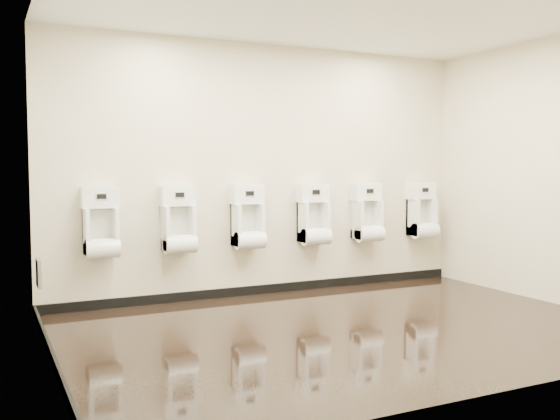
# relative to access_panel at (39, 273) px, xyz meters

# --- Properties ---
(ground) EXTENTS (5.00, 3.50, 0.00)m
(ground) POSITION_rel_access_panel_xyz_m (2.48, -1.20, -0.50)
(ground) COLOR black
(ground) RESTS_ON ground
(ceiling) EXTENTS (5.00, 3.50, 0.00)m
(ceiling) POSITION_rel_access_panel_xyz_m (2.48, -1.20, 2.30)
(ceiling) COLOR silver
(back_wall) EXTENTS (5.00, 0.02, 2.80)m
(back_wall) POSITION_rel_access_panel_xyz_m (2.48, 0.55, 0.90)
(back_wall) COLOR beige
(back_wall) RESTS_ON ground
(front_wall) EXTENTS (5.00, 0.02, 2.80)m
(front_wall) POSITION_rel_access_panel_xyz_m (2.48, -2.95, 0.90)
(front_wall) COLOR beige
(front_wall) RESTS_ON ground
(left_wall) EXTENTS (0.02, 3.50, 2.80)m
(left_wall) POSITION_rel_access_panel_xyz_m (-0.02, -1.20, 0.90)
(left_wall) COLOR beige
(left_wall) RESTS_ON ground
(right_wall) EXTENTS (0.02, 3.50, 2.80)m
(right_wall) POSITION_rel_access_panel_xyz_m (4.98, -1.20, 0.90)
(right_wall) COLOR beige
(right_wall) RESTS_ON ground
(tile_overlay_left) EXTENTS (0.01, 3.50, 2.80)m
(tile_overlay_left) POSITION_rel_access_panel_xyz_m (-0.01, -1.20, 0.90)
(tile_overlay_left) COLOR white
(tile_overlay_left) RESTS_ON ground
(skirting_back) EXTENTS (5.00, 0.02, 0.10)m
(skirting_back) POSITION_rel_access_panel_xyz_m (2.48, 0.54, -0.45)
(skirting_back) COLOR black
(skirting_back) RESTS_ON ground
(skirting_left) EXTENTS (0.02, 3.50, 0.10)m
(skirting_left) POSITION_rel_access_panel_xyz_m (-0.01, -1.20, -0.45)
(skirting_left) COLOR black
(skirting_left) RESTS_ON ground
(access_panel) EXTENTS (0.04, 0.25, 0.25)m
(access_panel) POSITION_rel_access_panel_xyz_m (0.00, 0.00, 0.00)
(access_panel) COLOR #9E9EA3
(access_panel) RESTS_ON left_wall
(urinal_0) EXTENTS (0.37, 0.28, 0.69)m
(urinal_0) POSITION_rel_access_panel_xyz_m (0.62, 0.43, 0.34)
(urinal_0) COLOR white
(urinal_0) RESTS_ON back_wall
(urinal_1) EXTENTS (0.37, 0.28, 0.69)m
(urinal_1) POSITION_rel_access_panel_xyz_m (1.41, 0.43, 0.34)
(urinal_1) COLOR white
(urinal_1) RESTS_ON back_wall
(urinal_2) EXTENTS (0.37, 0.28, 0.69)m
(urinal_2) POSITION_rel_access_panel_xyz_m (2.19, 0.43, 0.34)
(urinal_2) COLOR white
(urinal_2) RESTS_ON back_wall
(urinal_3) EXTENTS (0.37, 0.28, 0.69)m
(urinal_3) POSITION_rel_access_panel_xyz_m (3.01, 0.43, 0.34)
(urinal_3) COLOR white
(urinal_3) RESTS_ON back_wall
(urinal_4) EXTENTS (0.37, 0.28, 0.69)m
(urinal_4) POSITION_rel_access_panel_xyz_m (3.75, 0.43, 0.34)
(urinal_4) COLOR white
(urinal_4) RESTS_ON back_wall
(urinal_5) EXTENTS (0.37, 0.28, 0.69)m
(urinal_5) POSITION_rel_access_panel_xyz_m (4.57, 0.43, 0.34)
(urinal_5) COLOR white
(urinal_5) RESTS_ON back_wall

